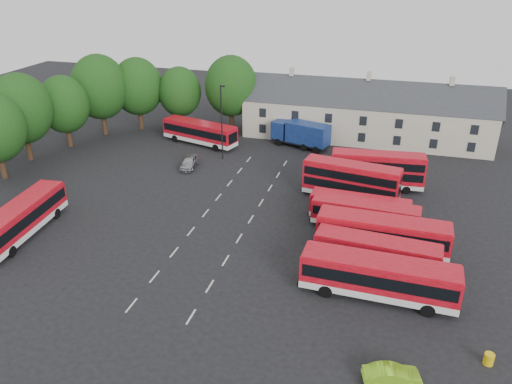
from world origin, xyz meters
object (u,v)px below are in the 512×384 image
(bus_row_a, at_px, (379,275))
(lamppost, at_px, (222,121))
(bus_west, at_px, (21,217))
(bus_dd_south, at_px, (351,180))
(silver_car, at_px, (189,162))
(lime_car, at_px, (392,375))
(grit_bin, at_px, (489,359))
(box_truck, at_px, (301,133))

(bus_row_a, distance_m, lamppost, 33.16)
(bus_west, bearing_deg, bus_dd_south, -66.00)
(bus_west, xyz_separation_m, silver_car, (8.81, 20.26, -1.26))
(lime_car, xyz_separation_m, grit_bin, (6.17, 3.41, -0.19))
(lamppost, bearing_deg, lime_car, -55.48)
(bus_west, relative_size, lime_car, 3.24)
(silver_car, xyz_separation_m, lamppost, (3.11, 4.02, 4.59))
(bus_west, height_order, grit_bin, bus_west)
(bus_dd_south, bearing_deg, box_truck, 128.34)
(silver_car, bearing_deg, box_truck, 36.21)
(bus_dd_south, bearing_deg, silver_car, 178.65)
(bus_dd_south, distance_m, bus_west, 33.89)
(bus_row_a, height_order, lamppost, lamppost)
(bus_west, bearing_deg, lime_car, -110.07)
(bus_row_a, xyz_separation_m, silver_car, (-24.78, 20.87, -1.34))
(lime_car, height_order, lamppost, lamppost)
(grit_bin, bearing_deg, lime_car, -151.08)
(box_truck, xyz_separation_m, lime_car, (14.00, -41.02, -1.44))
(bus_row_a, xyz_separation_m, box_truck, (-12.53, 32.27, -0.02))
(bus_row_a, xyz_separation_m, grit_bin, (7.64, -5.34, -1.65))
(bus_row_a, distance_m, silver_car, 32.43)
(box_truck, bearing_deg, lime_car, -53.76)
(bus_dd_south, distance_m, lamppost, 19.54)
(bus_dd_south, bearing_deg, grit_bin, -53.72)
(lime_car, relative_size, grit_bin, 4.44)
(bus_row_a, bearing_deg, box_truck, 113.19)
(bus_dd_south, height_order, silver_car, bus_dd_south)
(silver_car, relative_size, lamppost, 0.43)
(lamppost, bearing_deg, bus_row_a, -48.95)
(box_truck, distance_m, lamppost, 12.19)
(silver_car, bearing_deg, bus_dd_south, -16.99)
(bus_dd_south, xyz_separation_m, silver_car, (-20.80, 3.77, -1.73))
(grit_bin, xyz_separation_m, lamppost, (-29.31, 30.23, 4.90))
(grit_bin, bearing_deg, bus_west, 171.78)
(box_truck, bearing_deg, silver_car, -119.68)
(grit_bin, relative_size, lamppost, 0.08)
(bus_dd_south, xyz_separation_m, bus_west, (-29.61, -16.49, -0.47))
(lime_car, bearing_deg, bus_row_a, -6.52)
(bus_dd_south, distance_m, box_truck, 17.41)
(lime_car, bearing_deg, lamppost, 18.49)
(bus_row_a, distance_m, grit_bin, 9.46)
(silver_car, xyz_separation_m, grit_bin, (32.42, -26.21, -0.31))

